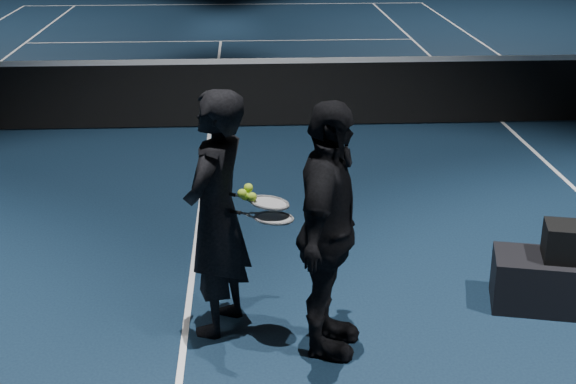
% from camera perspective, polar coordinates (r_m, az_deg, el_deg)
% --- Properties ---
extents(floor, '(36.00, 36.00, 0.00)m').
position_cam_1_polar(floor, '(11.18, -5.55, 4.62)').
color(floor, black).
rests_on(floor, ground).
extents(court_lines, '(10.98, 23.78, 0.01)m').
position_cam_1_polar(court_lines, '(11.17, -5.55, 4.64)').
color(court_lines, white).
rests_on(court_lines, floor).
extents(net_mesh, '(12.80, 0.02, 0.86)m').
position_cam_1_polar(net_mesh, '(11.06, -5.63, 6.85)').
color(net_mesh, black).
rests_on(net_mesh, floor).
extents(net_tape, '(12.80, 0.03, 0.07)m').
position_cam_1_polar(net_tape, '(10.95, -5.71, 9.21)').
color(net_tape, white).
rests_on(net_tape, net_mesh).
extents(player_a, '(0.68, 0.80, 1.85)m').
position_cam_1_polar(player_a, '(5.82, -5.11, -1.59)').
color(player_a, black).
rests_on(player_a, floor).
extents(player_b, '(0.74, 1.17, 1.85)m').
position_cam_1_polar(player_b, '(5.52, 2.85, -2.84)').
color(player_b, black).
rests_on(player_b, floor).
extents(racket_lower, '(0.71, 0.48, 0.03)m').
position_cam_1_polar(racket_lower, '(5.63, -1.01, -1.87)').
color(racket_lower, black).
rests_on(racket_lower, player_a).
extents(racket_upper, '(0.71, 0.44, 0.10)m').
position_cam_1_polar(racket_upper, '(5.64, -1.33, -0.77)').
color(racket_upper, black).
rests_on(racket_upper, player_b).
extents(tennis_balls, '(0.12, 0.10, 0.12)m').
position_cam_1_polar(tennis_balls, '(5.65, -2.83, -0.13)').
color(tennis_balls, '#ADE931').
rests_on(tennis_balls, racket_upper).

